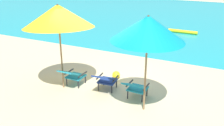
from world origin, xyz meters
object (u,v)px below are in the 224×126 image
object	(u,v)px
beach_ball	(116,75)
lounge_chair_left	(73,75)
lounge_chair_center	(105,79)
lounge_chair_right	(136,87)
swim_buoy	(183,32)
beach_umbrella_left	(58,16)
beach_umbrella_right	(148,28)

from	to	relation	value
beach_ball	lounge_chair_left	bearing A→B (deg)	-131.11
lounge_chair_center	lounge_chair_right	xyz separation A→B (m)	(1.01, -0.09, 0.00)
lounge_chair_center	swim_buoy	bearing A→B (deg)	84.61
swim_buoy	beach_umbrella_left	distance (m)	8.84
beach_umbrella_right	beach_umbrella_left	bearing A→B (deg)	177.06
lounge_chair_center	lounge_chair_right	bearing A→B (deg)	-5.02
swim_buoy	lounge_chair_left	world-z (taller)	lounge_chair_left
beach_umbrella_left	beach_ball	xyz separation A→B (m)	(1.24, 1.30, -2.14)
beach_umbrella_right	beach_ball	bearing A→B (deg)	135.94
lounge_chair_right	lounge_chair_center	bearing A→B (deg)	174.98
lounge_chair_right	beach_umbrella_right	distance (m)	1.91
beach_umbrella_left	beach_umbrella_right	world-z (taller)	beach_umbrella_left
swim_buoy	beach_umbrella_right	world-z (taller)	beach_umbrella_right
lounge_chair_center	lounge_chair_right	world-z (taller)	same
lounge_chair_left	beach_umbrella_left	size ratio (longest dim) A/B	0.30
beach_umbrella_left	beach_ball	size ratio (longest dim) A/B	11.10
beach_umbrella_right	beach_ball	xyz separation A→B (m)	(-1.49, 1.44, -2.10)
lounge_chair_left	beach_ball	bearing A→B (deg)	48.89
lounge_chair_center	beach_umbrella_right	distance (m)	2.35
lounge_chair_left	beach_umbrella_left	xyz separation A→B (m)	(-0.25, -0.17, 1.87)
lounge_chair_right	beach_umbrella_right	bearing A→B (deg)	-43.80
lounge_chair_center	beach_ball	size ratio (longest dim) A/B	3.46
swim_buoy	beach_ball	distance (m)	7.06
beach_umbrella_left	beach_ball	distance (m)	2.79
lounge_chair_center	beach_umbrella_left	bearing A→B (deg)	-166.46
lounge_chair_right	beach_umbrella_right	xyz separation A→B (m)	(0.39, -0.37, 1.83)
lounge_chair_left	lounge_chair_right	distance (m)	2.09
beach_umbrella_left	beach_umbrella_right	bearing A→B (deg)	-2.94
swim_buoy	beach_umbrella_left	bearing A→B (deg)	-104.06
lounge_chair_left	beach_ball	size ratio (longest dim) A/B	3.31
lounge_chair_right	beach_ball	xyz separation A→B (m)	(-1.10, 1.07, -0.27)
swim_buoy	lounge_chair_center	bearing A→B (deg)	-95.39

